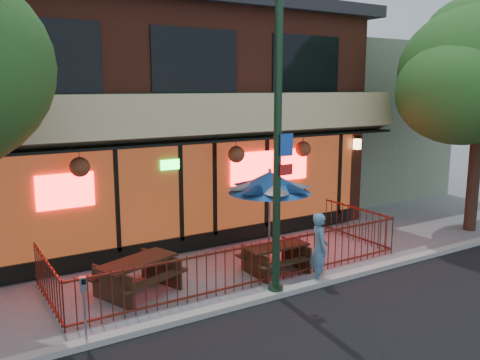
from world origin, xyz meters
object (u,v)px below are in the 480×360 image
(picnic_table_left, at_px, (138,271))
(parking_meter_near, at_px, (84,300))
(street_light, at_px, (278,147))
(pedestrian, at_px, (319,248))
(picnic_table_right, at_px, (276,254))
(patio_umbrella, at_px, (270,182))

(picnic_table_left, relative_size, parking_meter_near, 1.67)
(street_light, distance_m, picnic_table_left, 3.96)
(street_light, xyz_separation_m, pedestrian, (1.22, 0.05, -2.34))
(street_light, bearing_deg, picnic_table_right, 54.13)
(picnic_table_left, relative_size, patio_umbrella, 0.88)
(patio_umbrella, distance_m, parking_meter_near, 5.66)
(street_light, height_order, picnic_table_right, street_light)
(picnic_table_left, distance_m, parking_meter_near, 2.33)
(street_light, relative_size, pedestrian, 4.35)
(picnic_table_right, bearing_deg, picnic_table_left, 170.96)
(pedestrian, bearing_deg, patio_umbrella, 25.68)
(picnic_table_left, xyz_separation_m, parking_meter_near, (-1.56, -1.70, 0.36))
(picnic_table_left, height_order, picnic_table_right, picnic_table_left)
(picnic_table_left, distance_m, patio_umbrella, 3.93)
(picnic_table_left, distance_m, picnic_table_right, 3.28)
(street_light, height_order, parking_meter_near, street_light)
(picnic_table_left, bearing_deg, parking_meter_near, -132.56)
(street_light, distance_m, picnic_table_right, 3.04)
(patio_umbrella, xyz_separation_m, parking_meter_near, (-5.17, -1.99, -1.17))
(picnic_table_left, distance_m, pedestrian, 4.00)
(picnic_table_right, bearing_deg, parking_meter_near, -166.19)
(pedestrian, bearing_deg, street_light, 116.32)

